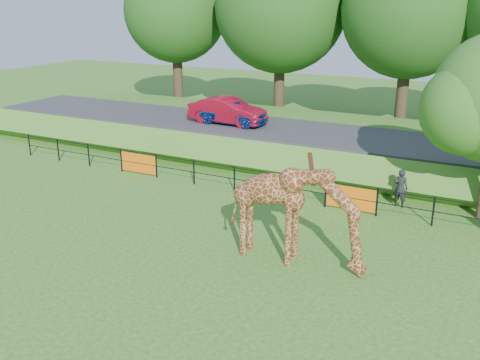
{
  "coord_description": "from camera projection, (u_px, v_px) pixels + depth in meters",
  "views": [
    {
      "loc": [
        7.93,
        -10.84,
        7.7
      ],
      "look_at": [
        0.23,
        4.16,
        2.0
      ],
      "focal_mm": 40.0,
      "sensor_mm": 36.0,
      "label": 1
    }
  ],
  "objects": [
    {
      "name": "car_red",
      "position": [
        227.0,
        111.0,
        28.35
      ],
      "size": [
        4.28,
        1.68,
        1.39
      ],
      "primitive_type": "imported",
      "rotation": [
        0.0,
        0.0,
        1.52
      ],
      "color": "#B70D27",
      "rests_on": "road"
    },
    {
      "name": "visitor",
      "position": [
        400.0,
        188.0,
        20.72
      ],
      "size": [
        0.59,
        0.42,
        1.53
      ],
      "primitive_type": "imported",
      "rotation": [
        0.0,
        0.0,
        3.04
      ],
      "color": "black",
      "rests_on": "ground"
    },
    {
      "name": "embankment",
      "position": [
        335.0,
        142.0,
        27.89
      ],
      "size": [
        40.0,
        9.0,
        1.3
      ],
      "primitive_type": "cube",
      "color": "#306218",
      "rests_on": "ground"
    },
    {
      "name": "road",
      "position": [
        327.0,
        135.0,
        26.39
      ],
      "size": [
        40.0,
        5.0,
        0.12
      ],
      "primitive_type": "cube",
      "color": "#2C2C2F",
      "rests_on": "embankment"
    },
    {
      "name": "bg_tree_line",
      "position": [
        408.0,
        9.0,
        30.45
      ],
      "size": [
        37.3,
        8.8,
        11.82
      ],
      "color": "#382A19",
      "rests_on": "ground"
    },
    {
      "name": "ground",
      "position": [
        165.0,
        288.0,
        15.03
      ],
      "size": [
        90.0,
        90.0,
        0.0
      ],
      "primitive_type": "plane",
      "color": "#306218",
      "rests_on": "ground"
    },
    {
      "name": "perimeter_fence",
      "position": [
        278.0,
        186.0,
        21.6
      ],
      "size": [
        28.07,
        0.1,
        1.1
      ],
      "primitive_type": null,
      "color": "black",
      "rests_on": "ground"
    },
    {
      "name": "giraffe",
      "position": [
        297.0,
        215.0,
        16.01
      ],
      "size": [
        4.43,
        0.85,
        3.16
      ],
      "primitive_type": null,
      "rotation": [
        0.0,
        0.0,
        0.01
      ],
      "color": "#5B2B12",
      "rests_on": "ground"
    },
    {
      "name": "car_blue",
      "position": [
        232.0,
        112.0,
        28.24
      ],
      "size": [
        3.98,
        1.78,
        1.33
      ],
      "primitive_type": "imported",
      "rotation": [
        0.0,
        0.0,
        1.52
      ],
      "color": "#1447A8",
      "rests_on": "road"
    }
  ]
}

